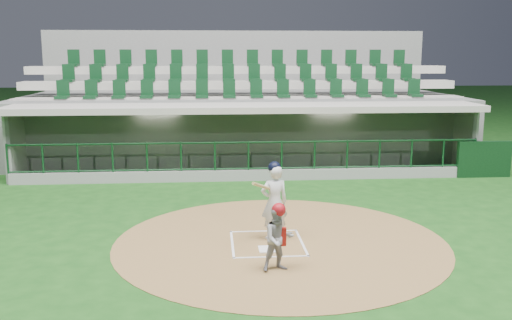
% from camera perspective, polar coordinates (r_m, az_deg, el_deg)
% --- Properties ---
extents(ground, '(120.00, 120.00, 0.00)m').
position_cam_1_polar(ground, '(12.68, 0.99, -7.95)').
color(ground, '#133F12').
rests_on(ground, ground).
extents(dirt_circle, '(7.20, 7.20, 0.01)m').
position_cam_1_polar(dirt_circle, '(12.52, 2.46, -8.17)').
color(dirt_circle, brown).
rests_on(dirt_circle, ground).
extents(home_plate, '(0.43, 0.43, 0.02)m').
position_cam_1_polar(home_plate, '(12.01, 1.31, -8.90)').
color(home_plate, white).
rests_on(home_plate, dirt_circle).
extents(batter_box_chalk, '(1.55, 1.80, 0.01)m').
position_cam_1_polar(batter_box_chalk, '(12.39, 1.13, -8.31)').
color(batter_box_chalk, white).
rests_on(batter_box_chalk, ground).
extents(dugout_structure, '(16.40, 3.70, 3.00)m').
position_cam_1_polar(dugout_structure, '(20.05, -0.79, 1.78)').
color(dugout_structure, slate).
rests_on(dugout_structure, ground).
extents(seating_deck, '(17.00, 6.72, 5.15)m').
position_cam_1_polar(seating_deck, '(23.05, -1.56, 4.08)').
color(seating_deck, slate).
rests_on(seating_deck, ground).
extents(batter, '(0.87, 0.89, 1.74)m').
position_cam_1_polar(batter, '(12.44, 1.83, -4.06)').
color(batter, silver).
rests_on(batter, dirt_circle).
extents(catcher, '(0.69, 0.60, 1.31)m').
position_cam_1_polar(catcher, '(10.74, 2.27, -7.75)').
color(catcher, '#96969B').
rests_on(catcher, dirt_circle).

